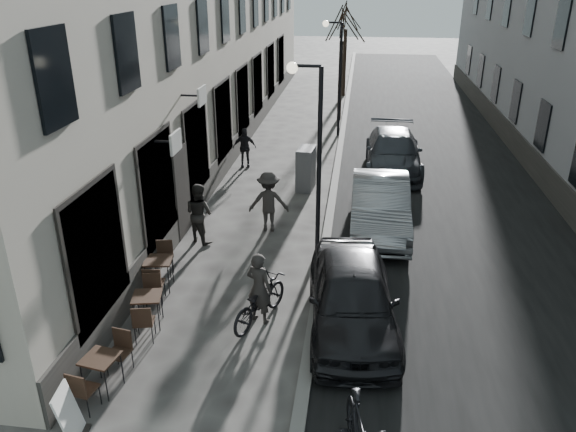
% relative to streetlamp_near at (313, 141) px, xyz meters
% --- Properties ---
extents(ground, '(120.00, 120.00, 0.00)m').
position_rel_streetlamp_near_xyz_m(ground, '(0.17, -6.00, -3.16)').
color(ground, '#393634').
rests_on(ground, ground).
extents(road, '(7.30, 60.00, 0.00)m').
position_rel_streetlamp_near_xyz_m(road, '(4.02, 10.00, -3.16)').
color(road, black).
rests_on(road, ground).
extents(kerb, '(0.25, 60.00, 0.12)m').
position_rel_streetlamp_near_xyz_m(kerb, '(0.37, 10.00, -3.10)').
color(kerb, slate).
rests_on(kerb, ground).
extents(streetlamp_near, '(0.90, 0.28, 5.09)m').
position_rel_streetlamp_near_xyz_m(streetlamp_near, '(0.00, 0.00, 0.00)').
color(streetlamp_near, black).
rests_on(streetlamp_near, ground).
extents(streetlamp_far, '(0.90, 0.28, 5.09)m').
position_rel_streetlamp_near_xyz_m(streetlamp_far, '(0.00, 12.00, 0.00)').
color(streetlamp_far, black).
rests_on(streetlamp_far, ground).
extents(tree_near, '(2.40, 2.40, 5.70)m').
position_rel_streetlamp_near_xyz_m(tree_near, '(0.07, 15.00, 1.50)').
color(tree_near, black).
rests_on(tree_near, ground).
extents(tree_far, '(2.40, 2.40, 5.70)m').
position_rel_streetlamp_near_xyz_m(tree_far, '(0.07, 21.00, 1.50)').
color(tree_far, black).
rests_on(tree_far, ground).
extents(bistro_set_a, '(0.69, 1.50, 0.86)m').
position_rel_streetlamp_near_xyz_m(bistro_set_a, '(-3.27, -5.92, -2.72)').
color(bistro_set_a, '#301F15').
rests_on(bistro_set_a, ground).
extents(bistro_set_b, '(0.71, 1.52, 0.87)m').
position_rel_streetlamp_near_xyz_m(bistro_set_b, '(-3.18, -3.83, -2.71)').
color(bistro_set_b, '#301F15').
rests_on(bistro_set_b, ground).
extents(bistro_set_c, '(0.71, 1.59, 0.92)m').
position_rel_streetlamp_near_xyz_m(bistro_set_c, '(-3.46, -2.31, -2.69)').
color(bistro_set_c, '#301F15').
rests_on(bistro_set_c, ground).
extents(sign_board, '(0.40, 0.60, 0.99)m').
position_rel_streetlamp_near_xyz_m(sign_board, '(-3.29, -7.11, -2.76)').
color(sign_board, black).
rests_on(sign_board, ground).
extents(utility_cabinet, '(0.64, 1.04, 1.49)m').
position_rel_streetlamp_near_xyz_m(utility_cabinet, '(-0.63, 4.85, -2.41)').
color(utility_cabinet, slate).
rests_on(utility_cabinet, ground).
extents(bicycle, '(1.38, 2.04, 1.02)m').
position_rel_streetlamp_near_xyz_m(bicycle, '(-0.82, -3.37, -2.65)').
color(bicycle, black).
rests_on(bicycle, ground).
extents(cyclist_rider, '(0.71, 0.60, 1.66)m').
position_rel_streetlamp_near_xyz_m(cyclist_rider, '(-0.82, -3.37, -2.33)').
color(cyclist_rider, '#2A2724').
rests_on(cyclist_rider, ground).
extents(pedestrian_near, '(1.05, 0.98, 1.73)m').
position_rel_streetlamp_near_xyz_m(pedestrian_near, '(-3.18, 0.33, -2.30)').
color(pedestrian_near, '#262421').
rests_on(pedestrian_near, ground).
extents(pedestrian_mid, '(1.25, 0.82, 1.81)m').
position_rel_streetlamp_near_xyz_m(pedestrian_mid, '(-1.37, 1.32, -2.26)').
color(pedestrian_mid, '#2D2A28').
rests_on(pedestrian_mid, ground).
extents(pedestrian_far, '(0.96, 0.57, 1.54)m').
position_rel_streetlamp_near_xyz_m(pedestrian_far, '(-3.24, 6.99, -2.39)').
color(pedestrian_far, black).
rests_on(pedestrian_far, ground).
extents(car_near, '(2.22, 4.66, 1.54)m').
position_rel_streetlamp_near_xyz_m(car_near, '(1.17, -3.35, -2.39)').
color(car_near, black).
rests_on(car_near, ground).
extents(car_mid, '(1.65, 4.72, 1.55)m').
position_rel_streetlamp_near_xyz_m(car_mid, '(1.86, 1.76, -2.38)').
color(car_mid, gray).
rests_on(car_mid, ground).
extents(car_far, '(2.07, 5.08, 1.47)m').
position_rel_streetlamp_near_xyz_m(car_far, '(2.47, 7.24, -2.42)').
color(car_far, '#32353B').
rests_on(car_far, ground).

